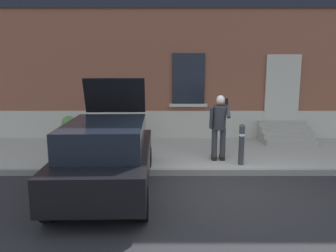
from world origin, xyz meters
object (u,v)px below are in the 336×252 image
(planter_cream, at_px, (68,128))
(planter_terracotta, at_px, (132,128))
(bollard_far_left, at_px, (77,143))
(hatchback_car_black, at_px, (106,155))
(person_on_phone, at_px, (218,123))
(bollard_near_person, at_px, (240,143))

(planter_cream, distance_m, planter_terracotta, 2.12)
(bollard_far_left, xyz_separation_m, planter_cream, (-1.02, 2.64, -0.11))
(bollard_far_left, xyz_separation_m, planter_terracotta, (1.10, 2.66, -0.11))
(hatchback_car_black, bearing_deg, person_on_phone, 34.62)
(bollard_far_left, distance_m, planter_terracotta, 2.88)
(bollard_far_left, height_order, planter_cream, bollard_far_left)
(planter_cream, xyz_separation_m, planter_terracotta, (2.12, 0.02, 0.00))
(hatchback_car_black, relative_size, person_on_phone, 2.36)
(hatchback_car_black, relative_size, planter_cream, 4.79)
(person_on_phone, bearing_deg, bollard_near_person, -39.13)
(hatchback_car_black, xyz_separation_m, bollard_far_left, (-0.98, 1.45, -0.09))
(hatchback_car_black, relative_size, bollard_far_left, 3.94)
(hatchback_car_black, distance_m, planter_terracotta, 4.11)
(bollard_near_person, xyz_separation_m, planter_cream, (-5.12, 2.64, -0.11))
(bollard_near_person, relative_size, planter_terracotta, 1.22)
(bollard_near_person, bearing_deg, hatchback_car_black, -155.13)
(planter_cream, relative_size, planter_terracotta, 1.00)
(bollard_far_left, bearing_deg, planter_cream, 111.11)
(hatchback_car_black, xyz_separation_m, bollard_near_person, (3.13, 1.45, -0.09))
(planter_terracotta, bearing_deg, person_on_phone, -42.83)
(planter_cream, height_order, planter_terracotta, same)
(planter_terracotta, bearing_deg, planter_cream, -179.55)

